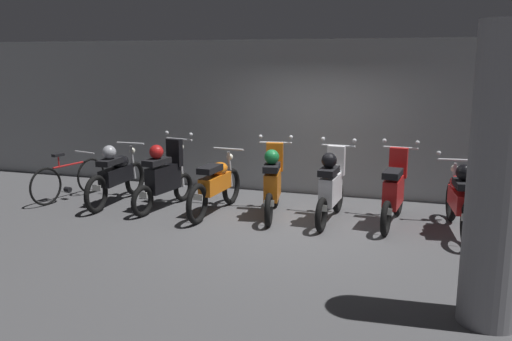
{
  "coord_description": "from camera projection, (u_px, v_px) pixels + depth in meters",
  "views": [
    {
      "loc": [
        1.86,
        -7.93,
        2.57
      ],
      "look_at": [
        -0.77,
        0.45,
        0.75
      ],
      "focal_mm": 38.21,
      "sensor_mm": 36.0,
      "label": 1
    }
  ],
  "objects": [
    {
      "name": "bicycle",
      "position": [
        69.0,
        180.0,
        10.06
      ],
      "size": [
        0.56,
        1.69,
        0.89
      ],
      "color": "black",
      "rests_on": "ground"
    },
    {
      "name": "ground_plane",
      "position": [
        294.0,
        226.0,
        8.48
      ],
      "size": [
        80.0,
        80.0,
        0.0
      ],
      "primitive_type": "plane",
      "color": "#4C4C4F"
    },
    {
      "name": "motorbike_slot_0",
      "position": [
        116.0,
        175.0,
        9.72
      ],
      "size": [
        0.56,
        1.95,
        1.08
      ],
      "color": "black",
      "rests_on": "ground"
    },
    {
      "name": "support_pillar",
      "position": [
        500.0,
        179.0,
        5.12
      ],
      "size": [
        0.6,
        0.6,
        2.91
      ],
      "primitive_type": "cylinder",
      "color": "gray",
      "rests_on": "ground"
    },
    {
      "name": "motorbike_slot_1",
      "position": [
        164.0,
        176.0,
        9.39
      ],
      "size": [
        0.58,
        1.67,
        1.29
      ],
      "color": "black",
      "rests_on": "ground"
    },
    {
      "name": "motorbike_slot_4",
      "position": [
        331.0,
        187.0,
        8.64
      ],
      "size": [
        0.59,
        1.68,
        1.29
      ],
      "color": "black",
      "rests_on": "ground"
    },
    {
      "name": "motorbike_slot_3",
      "position": [
        273.0,
        182.0,
        8.94
      ],
      "size": [
        0.58,
        1.67,
        1.29
      ],
      "color": "black",
      "rests_on": "ground"
    },
    {
      "name": "motorbike_slot_6",
      "position": [
        460.0,
        199.0,
        8.05
      ],
      "size": [
        0.59,
        1.95,
        1.15
      ],
      "color": "black",
      "rests_on": "ground"
    },
    {
      "name": "motorbike_slot_5",
      "position": [
        394.0,
        192.0,
        8.48
      ],
      "size": [
        0.59,
        1.68,
        1.29
      ],
      "color": "black",
      "rests_on": "ground"
    },
    {
      "name": "back_wall",
      "position": [
        323.0,
        118.0,
        10.32
      ],
      "size": [
        16.0,
        0.3,
        2.91
      ],
      "primitive_type": "cube",
      "color": "gray",
      "rests_on": "ground"
    },
    {
      "name": "motorbike_slot_2",
      "position": [
        216.0,
        185.0,
        9.12
      ],
      "size": [
        0.56,
        1.95,
        1.03
      ],
      "color": "black",
      "rests_on": "ground"
    }
  ]
}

